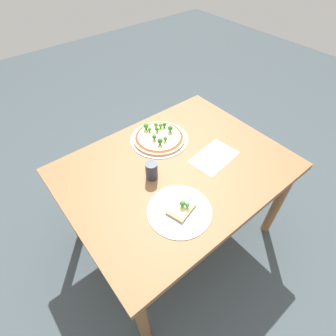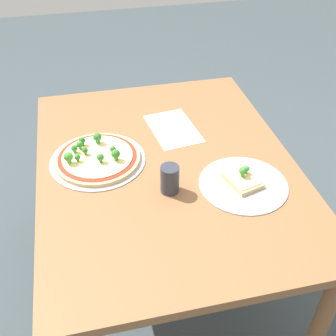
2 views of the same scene
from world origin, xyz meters
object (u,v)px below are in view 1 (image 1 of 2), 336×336
object	(u,v)px
pizza_tray_slice	(180,210)
dining_table	(176,177)
drinking_cup	(152,171)
pizza_tray_whole	(159,137)

from	to	relation	value
pizza_tray_slice	dining_table	bearing A→B (deg)	53.60
dining_table	drinking_cup	size ratio (longest dim) A/B	12.01
pizza_tray_whole	drinking_cup	world-z (taller)	drinking_cup
drinking_cup	pizza_tray_slice	bearing A→B (deg)	-95.24
pizza_tray_slice	drinking_cup	size ratio (longest dim) A/B	3.05
dining_table	pizza_tray_slice	distance (m)	0.31
pizza_tray_slice	drinking_cup	bearing A→B (deg)	84.76
dining_table	drinking_cup	world-z (taller)	drinking_cup
pizza_tray_slice	drinking_cup	distance (m)	0.27
drinking_cup	pizza_tray_whole	bearing A→B (deg)	45.37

